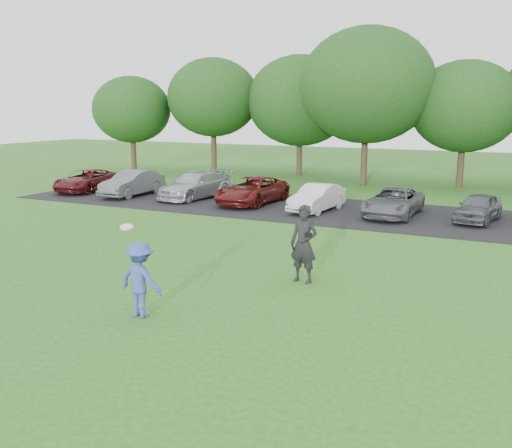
# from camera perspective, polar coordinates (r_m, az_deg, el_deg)

# --- Properties ---
(ground) EXTENTS (100.00, 100.00, 0.00)m
(ground) POSITION_cam_1_polar(r_m,az_deg,el_deg) (12.56, -7.04, -8.76)
(ground) COLOR #23641C
(ground) RESTS_ON ground
(parking_lot) EXTENTS (32.00, 6.50, 0.03)m
(parking_lot) POSITION_cam_1_polar(r_m,az_deg,el_deg) (24.14, 9.85, 1.13)
(parking_lot) COLOR black
(parking_lot) RESTS_ON ground
(frisbee_player) EXTENTS (1.09, 0.68, 2.01)m
(frisbee_player) POSITION_cam_1_polar(r_m,az_deg,el_deg) (12.26, -11.47, -5.44)
(frisbee_player) COLOR #394CA3
(frisbee_player) RESTS_ON ground
(camera_bystander) EXTENTS (0.76, 0.54, 1.97)m
(camera_bystander) POSITION_cam_1_polar(r_m,az_deg,el_deg) (14.32, 4.79, -2.01)
(camera_bystander) COLOR black
(camera_bystander) RESTS_ON ground
(parked_cars) EXTENTS (30.99, 4.87, 1.25)m
(parked_cars) POSITION_cam_1_polar(r_m,az_deg,el_deg) (24.34, 7.83, 2.72)
(parked_cars) COLOR #511114
(parked_cars) RESTS_ON parking_lot
(tree_row) EXTENTS (42.39, 9.85, 8.64)m
(tree_row) POSITION_cam_1_polar(r_m,az_deg,el_deg) (32.99, 17.56, 12.11)
(tree_row) COLOR #38281C
(tree_row) RESTS_ON ground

